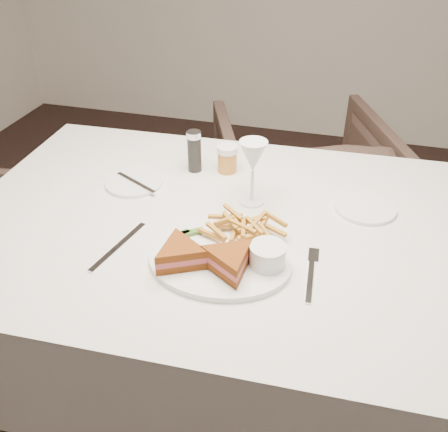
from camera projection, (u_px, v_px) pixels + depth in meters
name	position (u px, v px, depth m)	size (l,w,h in m)	color
table	(229.00, 327.00, 1.46)	(1.38, 0.92, 0.75)	silver
chair_far	(300.00, 184.00, 2.19)	(0.69, 0.65, 0.71)	#433129
table_setting	(230.00, 224.00, 1.18)	(0.79, 0.62, 0.18)	white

